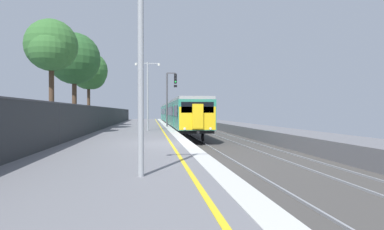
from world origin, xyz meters
The scene contains 9 objects.
ground centered at (2.64, 0.00, -0.61)m, with size 17.40×110.00×1.21m.
commuter_train_at_platform centered at (2.10, 29.00, 1.27)m, with size 2.83×41.63×3.81m.
signal_gantry centered at (0.61, 18.21, 3.39)m, with size 1.10×0.24×5.45m.
platform_lamp_near centered at (-1.53, -8.20, 3.09)m, with size 2.00×0.20×5.18m.
platform_lamp_mid centered at (-1.53, 11.07, 3.22)m, with size 2.00×0.20×5.43m.
platform_back_fence centered at (-5.45, 0.00, 1.01)m, with size 0.07×99.00×1.93m.
background_tree_left centered at (-7.50, 19.79, 5.56)m, with size 3.85×3.85×7.64m.
background_tree_centre centered at (-7.62, 6.55, 5.62)m, with size 3.33×3.52×7.44m.
background_tree_right centered at (-7.62, 13.14, 5.81)m, with size 4.28×4.28×8.07m.
Camera 1 is at (-1.31, -16.13, 1.50)m, focal length 31.88 mm.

